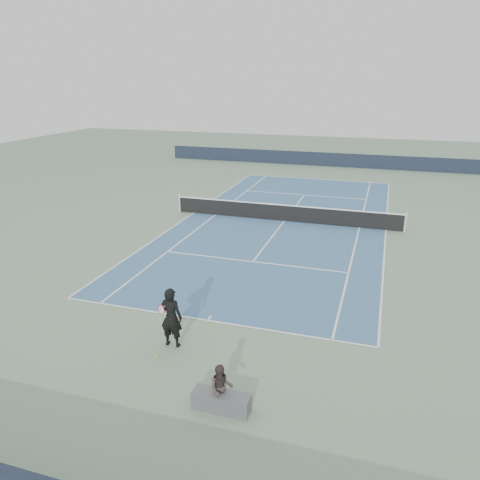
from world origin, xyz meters
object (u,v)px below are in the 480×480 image
(tennis_ball, at_px, (157,357))
(spectator_bench, at_px, (221,394))
(tennis_player, at_px, (171,317))
(tennis_net, at_px, (285,213))

(tennis_ball, bearing_deg, spectator_bench, -30.98)
(tennis_player, bearing_deg, tennis_net, 88.02)
(tennis_net, bearing_deg, spectator_bench, -83.10)
(tennis_player, height_order, tennis_ball, tennis_player)
(tennis_ball, relative_size, spectator_bench, 0.04)
(tennis_net, distance_m, tennis_player, 13.60)
(tennis_player, xyz_separation_m, tennis_ball, (-0.13, -0.77, -0.91))
(tennis_net, bearing_deg, tennis_player, -91.98)
(tennis_net, xyz_separation_m, spectator_bench, (1.92, -15.87, -0.07))
(tennis_net, height_order, tennis_player, tennis_player)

